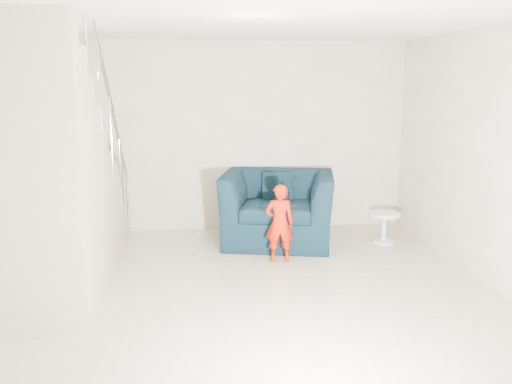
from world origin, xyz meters
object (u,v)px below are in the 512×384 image
(toddler, at_px, (279,223))
(side_table, at_px, (384,223))
(staircase, at_px, (53,200))
(armchair, at_px, (278,208))

(toddler, bearing_deg, side_table, -155.05)
(staircase, bearing_deg, toddler, 13.83)
(armchair, height_order, staircase, staircase)
(toddler, height_order, staircase, staircase)
(toddler, relative_size, side_table, 2.28)
(toddler, xyz_separation_m, staircase, (-2.42, -0.60, 0.47))
(side_table, distance_m, staircase, 4.18)
(armchair, bearing_deg, side_table, 3.96)
(armchair, xyz_separation_m, side_table, (1.41, -0.22, -0.19))
(armchair, bearing_deg, staircase, -137.66)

